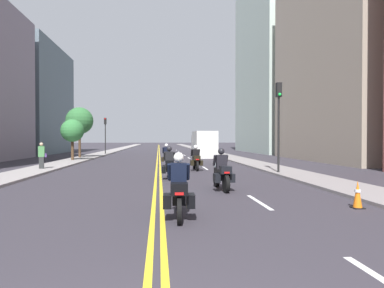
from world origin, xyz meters
The scene contains 21 objects.
ground_plane centered at (0.00, 48.00, 0.00)m, with size 264.00×264.00×0.00m, color #302D34.
sidewalk_left centered at (-7.49, 48.00, 0.06)m, with size 2.34×144.00×0.12m, color gray.
sidewalk_right centered at (7.49, 48.00, 0.06)m, with size 2.34×144.00×0.12m, color gray.
centreline_yellow_inner centered at (-0.12, 48.00, 0.00)m, with size 0.12×132.00×0.01m, color yellow.
centreline_yellow_outer centered at (0.12, 48.00, 0.00)m, with size 0.12×132.00×0.01m, color yellow.
lane_dashes_white centered at (3.16, 29.00, 0.00)m, with size 0.14×56.40×0.01m.
building_right_1 centered at (17.66, 26.68, 9.09)m, with size 8.44×16.33×18.17m.
building_left_2 centered at (-16.67, 44.27, 7.25)m, with size 6.45×15.06×14.51m.
building_right_2 centered at (17.95, 45.68, 13.07)m, with size 9.02×17.75×26.14m.
motorcycle_0 centered at (0.53, 6.25, 0.67)m, with size 0.78×2.25×1.64m.
motorcycle_1 centered at (2.45, 10.47, 0.66)m, with size 0.78×2.22×1.63m.
motorcycle_2 centered at (0.55, 14.31, 0.66)m, with size 0.76×2.17×1.62m.
motorcycle_3 centered at (2.36, 18.56, 0.65)m, with size 0.77×2.10×1.60m.
motorcycle_4 centered at (0.59, 22.22, 0.67)m, with size 0.76×2.17×1.64m.
traffic_cone_0 centered at (5.67, 6.82, 0.39)m, with size 0.31×0.31×0.79m.
traffic_light_near centered at (6.71, 15.77, 3.50)m, with size 0.28×0.38×5.13m.
traffic_light_far centered at (-6.71, 40.31, 3.23)m, with size 0.28×0.38×4.66m.
pedestrian_0 centered at (-7.30, 19.39, 0.91)m, with size 0.50×0.29×1.76m.
street_tree_0 centered at (-7.97, 32.16, 3.82)m, with size 2.71×2.71×5.20m.
street_tree_1 centered at (-7.61, 27.99, 2.71)m, with size 2.01×2.01×3.74m.
parked_truck centered at (4.91, 33.72, 1.27)m, with size 2.20×6.50×2.80m.
Camera 1 is at (0.04, -1.93, 1.97)m, focal length 30.57 mm.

